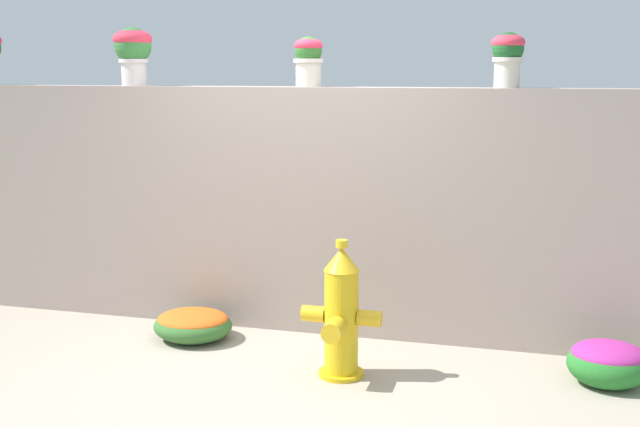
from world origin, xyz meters
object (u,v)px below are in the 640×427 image
(flower_bush_left, at_px, (608,361))
(fire_hydrant, at_px, (341,315))
(potted_plant_2, at_px, (308,57))
(potted_plant_3, at_px, (508,54))
(flower_bush_right, at_px, (193,324))
(potted_plant_1, at_px, (133,49))

(flower_bush_left, bearing_deg, fire_hydrant, -169.57)
(potted_plant_2, distance_m, potted_plant_3, 1.50)
(potted_plant_3, bearing_deg, flower_bush_left, -39.62)
(potted_plant_3, height_order, flower_bush_right, potted_plant_3)
(potted_plant_2, xyz_separation_m, fire_hydrant, (0.51, -0.99, -1.73))
(potted_plant_2, distance_m, flower_bush_right, 2.25)
(potted_plant_2, distance_m, fire_hydrant, 2.05)
(flower_bush_left, height_order, flower_bush_right, flower_bush_left)
(potted_plant_1, distance_m, flower_bush_left, 4.31)
(potted_plant_1, distance_m, potted_plant_3, 2.97)
(potted_plant_2, relative_size, flower_bush_left, 0.72)
(potted_plant_1, relative_size, fire_hydrant, 0.50)
(fire_hydrant, height_order, flower_bush_left, fire_hydrant)
(potted_plant_2, height_order, fire_hydrant, potted_plant_2)
(fire_hydrant, bearing_deg, flower_bush_right, 161.48)
(potted_plant_3, xyz_separation_m, flower_bush_right, (-2.28, -0.51, -2.05))
(potted_plant_2, relative_size, fire_hydrant, 0.40)
(potted_plant_1, distance_m, potted_plant_2, 1.47)
(flower_bush_left, bearing_deg, potted_plant_3, 140.38)
(potted_plant_1, bearing_deg, potted_plant_2, 1.67)
(potted_plant_1, height_order, potted_plant_3, potted_plant_1)
(potted_plant_1, xyz_separation_m, potted_plant_3, (2.97, 0.00, -0.06))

